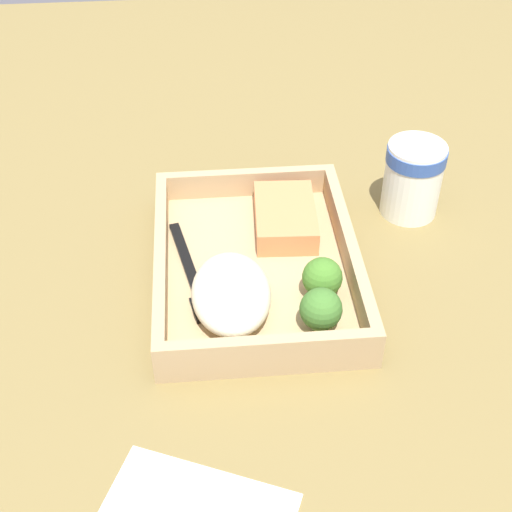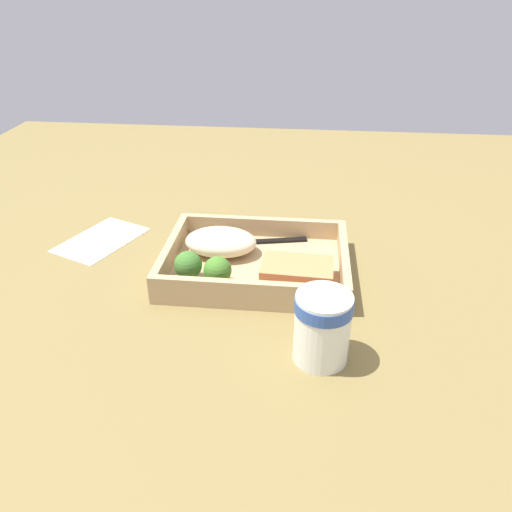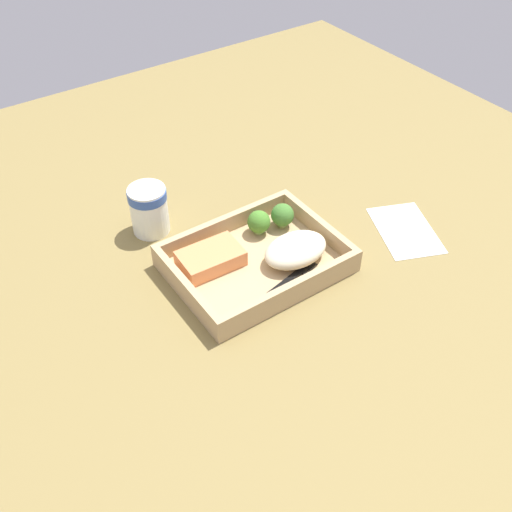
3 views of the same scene
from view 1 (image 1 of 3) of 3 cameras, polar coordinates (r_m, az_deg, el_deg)
The scene contains 9 objects.
ground_plane at distance 77.50cm, azimuth -0.00°, elevation -2.07°, with size 160.00×160.00×2.00cm, color olive.
takeout_tray at distance 76.42cm, azimuth -0.00°, elevation -1.19°, with size 28.10×21.12×1.20cm, color tan.
tray_rim at distance 74.97cm, azimuth -0.00°, elevation 0.06°, with size 28.10×21.12×3.19cm.
salmon_fillet at distance 80.43cm, azimuth 2.35°, elevation 3.12°, with size 10.40×6.69×2.83cm, color #E4854F.
mashed_potatoes at distance 70.09cm, azimuth -2.00°, elevation -2.99°, with size 11.48×7.86×4.08cm, color beige.
broccoli_floret_1 at distance 68.13cm, azimuth 5.21°, elevation -4.30°, with size 4.14×4.14×4.60cm.
broccoli_floret_2 at distance 71.52cm, azimuth 5.32°, elevation -1.76°, with size 4.09×4.09×4.47cm.
fork at distance 74.92cm, azimuth -5.16°, elevation -1.59°, with size 15.80×4.90×0.44cm.
paper_cup at distance 84.69cm, azimuth 12.46°, elevation 6.30°, with size 6.85×6.85×9.07cm.
Camera 1 is at (56.63, -5.03, 51.66)cm, focal length 50.00 mm.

